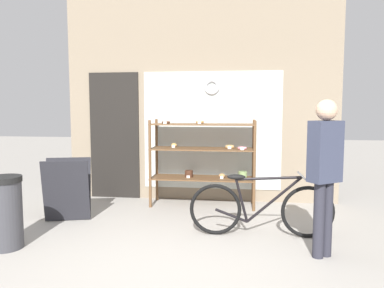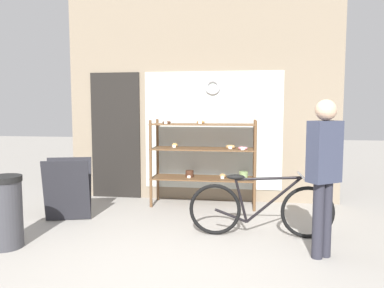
{
  "view_description": "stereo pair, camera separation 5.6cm",
  "coord_description": "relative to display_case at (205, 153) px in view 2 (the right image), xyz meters",
  "views": [
    {
      "loc": [
        0.69,
        -3.27,
        1.52
      ],
      "look_at": [
        0.05,
        1.52,
        1.05
      ],
      "focal_mm": 35.0,
      "sensor_mm": 36.0,
      "label": 1
    },
    {
      "loc": [
        0.74,
        -3.26,
        1.52
      ],
      "look_at": [
        0.05,
        1.52,
        1.05
      ],
      "focal_mm": 35.0,
      "sensor_mm": 36.0,
      "label": 2
    }
  ],
  "objects": [
    {
      "name": "bicycle",
      "position": [
        0.81,
        -1.32,
        -0.48
      ],
      "size": [
        1.7,
        0.46,
        0.75
      ],
      "rotation": [
        0.0,
        0.0,
        0.03
      ],
      "color": "black",
      "rests_on": "ground_plane"
    },
    {
      "name": "storefront_facade",
      "position": [
        -0.15,
        0.38,
        1.03
      ],
      "size": [
        4.43,
        0.13,
        3.82
      ],
      "color": "gray",
      "rests_on": "ground_plane"
    },
    {
      "name": "display_case",
      "position": [
        0.0,
        0.0,
        0.0
      ],
      "size": [
        1.61,
        0.49,
        1.34
      ],
      "color": "brown",
      "rests_on": "ground_plane"
    },
    {
      "name": "pedestrian",
      "position": [
        1.41,
        -1.86,
        0.12
      ],
      "size": [
        0.37,
        0.33,
        1.6
      ],
      "rotation": [
        0.0,
        0.0,
        0.58
      ],
      "color": "#282833",
      "rests_on": "ground_plane"
    },
    {
      "name": "trash_bin",
      "position": [
        -1.94,
        -2.07,
        -0.39
      ],
      "size": [
        0.37,
        0.37,
        0.79
      ],
      "color": "#38383D",
      "rests_on": "ground_plane"
    },
    {
      "name": "ground_plane",
      "position": [
        -0.11,
        -2.44,
        -0.82
      ],
      "size": [
        30.0,
        30.0,
        0.0
      ],
      "primitive_type": "plane",
      "color": "gray"
    },
    {
      "name": "sandwich_board",
      "position": [
        -1.74,
        -1.04,
        -0.39
      ],
      "size": [
        0.67,
        0.53,
        0.83
      ],
      "rotation": [
        0.0,
        0.0,
        0.28
      ],
      "color": "#232328",
      "rests_on": "ground_plane"
    }
  ]
}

